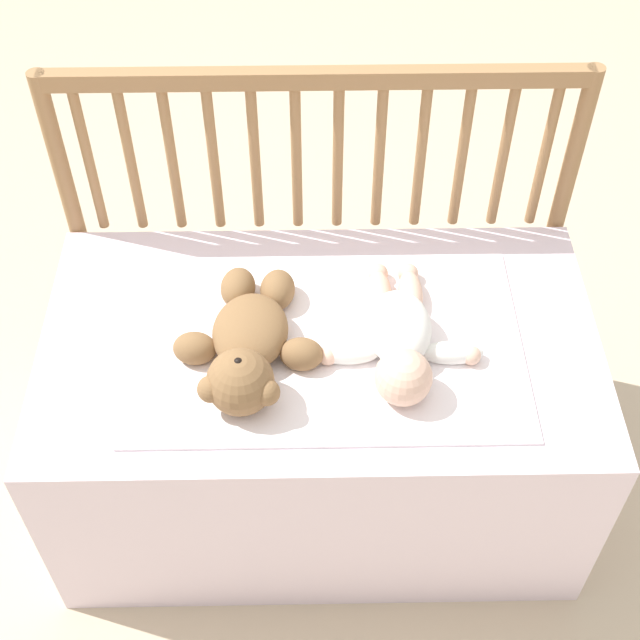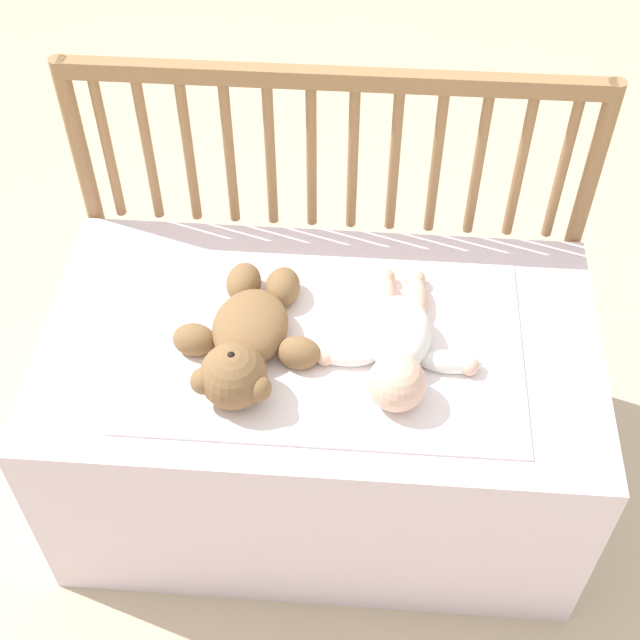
# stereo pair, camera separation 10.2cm
# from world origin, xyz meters

# --- Properties ---
(ground_plane) EXTENTS (12.00, 12.00, 0.00)m
(ground_plane) POSITION_xyz_m (0.00, 0.00, 0.00)
(ground_plane) COLOR #C6B293
(crib_mattress) EXTENTS (1.10, 0.63, 0.51)m
(crib_mattress) POSITION_xyz_m (0.00, 0.00, 0.26)
(crib_mattress) COLOR silver
(crib_mattress) RESTS_ON ground_plane
(crib_rail) EXTENTS (1.10, 0.04, 0.90)m
(crib_rail) POSITION_xyz_m (0.00, 0.34, 0.63)
(crib_rail) COLOR #997047
(crib_rail) RESTS_ON ground_plane
(blanket) EXTENTS (0.76, 0.48, 0.01)m
(blanket) POSITION_xyz_m (0.01, -0.01, 0.51)
(blanket) COLOR white
(blanket) RESTS_ON crib_mattress
(teddy_bear) EXTENTS (0.29, 0.37, 0.13)m
(teddy_bear) POSITION_xyz_m (-0.14, -0.05, 0.56)
(teddy_bear) COLOR olive
(teddy_bear) RESTS_ON crib_mattress
(baby) EXTENTS (0.32, 0.37, 0.11)m
(baby) POSITION_xyz_m (0.15, -0.03, 0.55)
(baby) COLOR white
(baby) RESTS_ON crib_mattress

